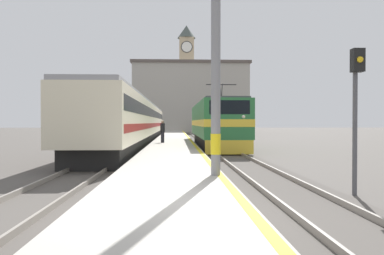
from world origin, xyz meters
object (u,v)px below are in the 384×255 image
passenger_train (138,122)px  signal_post (356,97)px  catenary_mast (218,24)px  locomotive_train (215,124)px  clock_tower (187,75)px  person_on_platform (163,131)px

passenger_train → signal_post: (8.06, -24.72, 0.59)m
catenary_mast → signal_post: 4.28m
locomotive_train → clock_tower: size_ratio=0.69×
clock_tower → catenary_mast: bearing=-90.9°
locomotive_train → signal_post: (1.62, -19.31, 0.77)m
signal_post → passenger_train: bearing=108.1°
passenger_train → clock_tower: (5.75, 46.67, 10.12)m
person_on_platform → clock_tower: (3.35, 52.63, 10.84)m
catenary_mast → clock_tower: 70.50m
person_on_platform → catenary_mast: bearing=-82.8°
person_on_platform → signal_post: bearing=-73.2°
person_on_platform → clock_tower: clock_tower is taller
catenary_mast → clock_tower: clock_tower is taller
clock_tower → signal_post: size_ratio=6.02×
locomotive_train → person_on_platform: size_ratio=9.40×
person_on_platform → clock_tower: 53.84m
locomotive_train → catenary_mast: (-1.84, -18.02, 2.94)m
clock_tower → signal_post: 72.06m
locomotive_train → signal_post: bearing=-85.2°
catenary_mast → signal_post: size_ratio=2.33×
passenger_train → person_on_platform: passenger_train is taller
clock_tower → passenger_train: bearing=-97.0°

